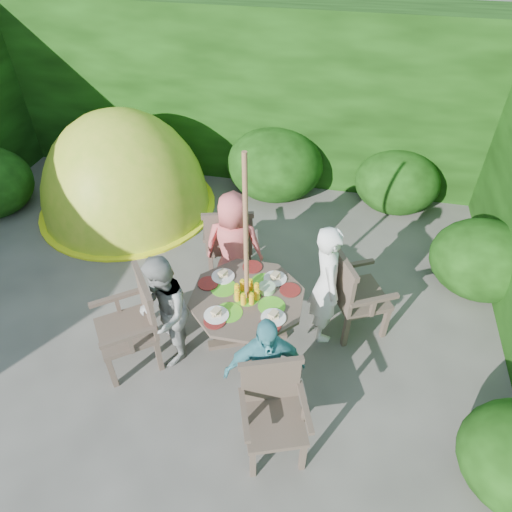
% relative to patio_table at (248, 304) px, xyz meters
% --- Properties ---
extents(ground, '(60.00, 60.00, 0.00)m').
position_rel_patio_table_xyz_m(ground, '(-0.89, -0.32, -0.56)').
color(ground, '#4D4A45').
rests_on(ground, ground).
extents(hedge_enclosure, '(9.00, 9.00, 2.50)m').
position_rel_patio_table_xyz_m(hedge_enclosure, '(-0.89, 1.01, 0.69)').
color(hedge_enclosure, black).
rests_on(hedge_enclosure, ground).
extents(patio_table, '(1.52, 1.52, 0.80)m').
position_rel_patio_table_xyz_m(patio_table, '(0.00, 0.00, 0.00)').
color(patio_table, '#403329').
rests_on(patio_table, ground).
extents(parasol_pole, '(0.06, 0.06, 2.20)m').
position_rel_patio_table_xyz_m(parasol_pole, '(-0.00, -0.00, 0.54)').
color(parasol_pole, brown).
rests_on(parasol_pole, ground).
extents(garden_chair_right, '(0.72, 0.75, 0.97)m').
position_rel_patio_table_xyz_m(garden_chair_right, '(1.00, 0.43, -0.05)').
color(garden_chair_right, '#403329').
rests_on(garden_chair_right, ground).
extents(garden_chair_left, '(0.76, 0.78, 0.97)m').
position_rel_patio_table_xyz_m(garden_chair_left, '(-1.01, -0.43, -0.04)').
color(garden_chair_left, '#403329').
rests_on(garden_chair_left, ground).
extents(garden_chair_back, '(0.69, 0.65, 0.96)m').
position_rel_patio_table_xyz_m(garden_chair_back, '(-0.46, 0.99, -0.05)').
color(garden_chair_back, '#403329').
rests_on(garden_chair_back, ground).
extents(garden_chair_front, '(0.65, 0.62, 0.88)m').
position_rel_patio_table_xyz_m(garden_chair_front, '(0.45, -1.01, -0.09)').
color(garden_chair_front, '#403329').
rests_on(garden_chair_front, ground).
extents(child_right, '(0.45, 0.57, 1.37)m').
position_rel_patio_table_xyz_m(child_right, '(0.73, 0.32, 0.12)').
color(child_right, white).
rests_on(child_right, ground).
extents(child_left, '(0.65, 0.73, 1.24)m').
position_rel_patio_table_xyz_m(child_left, '(-0.73, -0.33, 0.06)').
color(child_left, '#979893').
rests_on(child_left, ground).
extents(child_back, '(0.68, 0.48, 1.31)m').
position_rel_patio_table_xyz_m(child_back, '(-0.33, 0.73, 0.09)').
color(child_back, '#DF5C5C').
rests_on(child_back, ground).
extents(child_front, '(0.75, 0.53, 1.19)m').
position_rel_patio_table_xyz_m(child_front, '(0.32, -0.73, 0.03)').
color(child_front, teal).
rests_on(child_front, ground).
extents(dome_tent, '(2.52, 2.52, 2.88)m').
position_rel_patio_table_xyz_m(dome_tent, '(-2.29, 2.06, -0.56)').
color(dome_tent, '#9DC125').
rests_on(dome_tent, ground).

